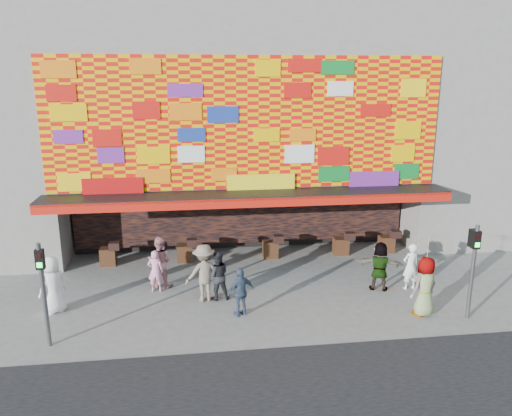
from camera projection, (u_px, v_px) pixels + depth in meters
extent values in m
plane|color=slate|center=(262.00, 308.00, 16.10)|extent=(90.00, 90.00, 0.00)
cube|color=gray|center=(237.00, 94.00, 22.11)|extent=(15.00, 8.00, 7.00)
cube|color=black|center=(236.00, 198.00, 24.35)|extent=(15.00, 6.00, 3.00)
cube|color=gray|center=(60.00, 228.00, 19.58)|extent=(0.40, 2.00, 3.00)
cube|color=gray|center=(413.00, 214.00, 21.45)|extent=(0.40, 2.00, 3.00)
cube|color=black|center=(249.00, 194.00, 18.60)|extent=(15.20, 1.60, 0.12)
cube|color=red|center=(252.00, 203.00, 17.89)|extent=(15.20, 0.04, 0.35)
cube|color=#EAAB00|center=(247.00, 124.00, 18.48)|extent=(14.80, 0.08, 4.90)
cube|color=black|center=(243.00, 214.00, 21.31)|extent=(14.00, 0.25, 2.50)
cube|color=gray|center=(507.00, 103.00, 23.90)|extent=(11.00, 8.00, 12.00)
cylinder|color=#59595B|center=(44.00, 296.00, 13.49)|extent=(0.12, 0.12, 3.00)
cube|color=black|center=(40.00, 259.00, 13.22)|extent=(0.22, 0.18, 0.55)
cube|color=black|center=(38.00, 256.00, 13.10)|extent=(0.14, 0.02, 0.14)
cube|color=#19E533|center=(39.00, 265.00, 13.17)|extent=(0.14, 0.02, 0.14)
cylinder|color=#59595B|center=(472.00, 273.00, 15.07)|extent=(0.12, 0.12, 3.00)
cube|color=black|center=(476.00, 240.00, 14.81)|extent=(0.22, 0.18, 0.55)
cube|color=black|center=(478.00, 237.00, 14.68)|extent=(0.14, 0.02, 0.14)
cube|color=#19E533|center=(477.00, 245.00, 14.75)|extent=(0.14, 0.02, 0.14)
imported|color=white|center=(53.00, 285.00, 15.61)|extent=(1.07, 1.04, 1.86)
imported|color=pink|center=(155.00, 271.00, 17.20)|extent=(0.59, 0.43, 1.50)
imported|color=#212227|center=(217.00, 275.00, 16.57)|extent=(0.86, 0.69, 1.68)
imported|color=#806F5D|center=(204.00, 273.00, 16.43)|extent=(1.38, 0.97, 1.95)
imported|color=#384A63|center=(241.00, 292.00, 15.42)|extent=(1.00, 0.72, 1.58)
imported|color=gray|center=(380.00, 266.00, 17.31)|extent=(1.69, 1.06, 1.74)
imported|color=gray|center=(425.00, 286.00, 15.43)|extent=(1.08, 0.89, 1.90)
imported|color=white|center=(410.00, 266.00, 17.38)|extent=(0.67, 0.51, 1.67)
imported|color=tan|center=(160.00, 262.00, 17.57)|extent=(1.10, 0.99, 1.85)
imported|color=beige|center=(428.00, 250.00, 15.13)|extent=(1.21, 1.22, 0.90)
cylinder|color=#4C3326|center=(426.00, 277.00, 15.36)|extent=(0.02, 0.02, 1.00)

